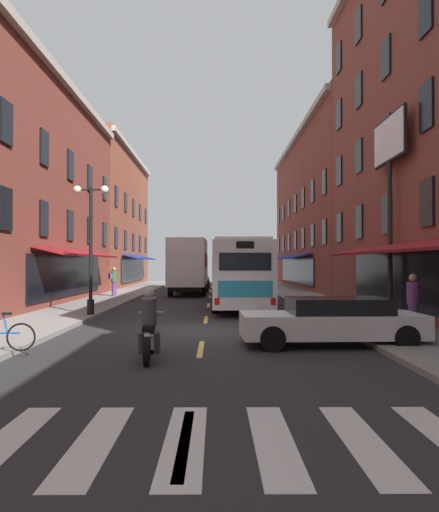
% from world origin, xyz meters
% --- Properties ---
extents(ground_plane, '(34.80, 80.00, 0.10)m').
position_xyz_m(ground_plane, '(0.00, 0.00, -0.05)').
color(ground_plane, '#28282B').
extents(lane_centre_dashes, '(0.14, 73.90, 0.01)m').
position_xyz_m(lane_centre_dashes, '(0.00, -0.25, 0.00)').
color(lane_centre_dashes, '#DBCC4C').
rests_on(lane_centre_dashes, ground).
extents(crosswalk_near, '(7.10, 2.80, 0.01)m').
position_xyz_m(crosswalk_near, '(0.00, -10.00, 0.00)').
color(crosswalk_near, silver).
rests_on(crosswalk_near, ground).
extents(sidewalk_left, '(3.00, 80.00, 0.14)m').
position_xyz_m(sidewalk_left, '(-5.90, 0.00, 0.07)').
color(sidewalk_left, gray).
rests_on(sidewalk_left, ground).
extents(sidewalk_right, '(3.00, 80.00, 0.14)m').
position_xyz_m(sidewalk_right, '(5.90, 0.00, 0.07)').
color(sidewalk_right, gray).
rests_on(sidewalk_right, ground).
extents(billboard_sign, '(0.40, 3.26, 7.70)m').
position_xyz_m(billboard_sign, '(7.05, 2.59, 6.13)').
color(billboard_sign, black).
rests_on(billboard_sign, sidewalk_right).
extents(transit_bus, '(2.66, 11.95, 3.27)m').
position_xyz_m(transit_bus, '(1.52, 9.06, 1.72)').
color(transit_bus, silver).
rests_on(transit_bus, ground).
extents(box_truck, '(2.57, 8.17, 3.80)m').
position_xyz_m(box_truck, '(-1.47, 18.11, 1.98)').
color(box_truck, '#B21E19').
rests_on(box_truck, ground).
extents(sedan_near, '(4.82, 2.05, 1.27)m').
position_xyz_m(sedan_near, '(3.50, -3.00, 0.66)').
color(sedan_near, silver).
rests_on(sedan_near, ground).
extents(sedan_mid, '(2.01, 4.73, 1.37)m').
position_xyz_m(sedan_mid, '(-1.17, 27.44, 0.70)').
color(sedan_mid, navy).
rests_on(sedan_mid, ground).
extents(motorcycle_rider, '(0.62, 2.07, 1.66)m').
position_xyz_m(motorcycle_rider, '(-1.13, -4.88, 0.71)').
color(motorcycle_rider, black).
rests_on(motorcycle_rider, ground).
extents(pedestrian_near, '(0.51, 0.48, 1.80)m').
position_xyz_m(pedestrian_near, '(-6.01, 14.67, 1.10)').
color(pedestrian_near, '#66387F').
rests_on(pedestrian_near, sidewalk_left).
extents(pedestrian_mid, '(0.36, 0.36, 1.73)m').
position_xyz_m(pedestrian_mid, '(6.33, -1.35, 1.03)').
color(pedestrian_mid, '#66387F').
rests_on(pedestrian_mid, sidewalk_right).
extents(street_lamp_twin, '(1.42, 0.32, 5.18)m').
position_xyz_m(street_lamp_twin, '(-4.64, 3.61, 3.01)').
color(street_lamp_twin, black).
rests_on(street_lamp_twin, sidewalk_left).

